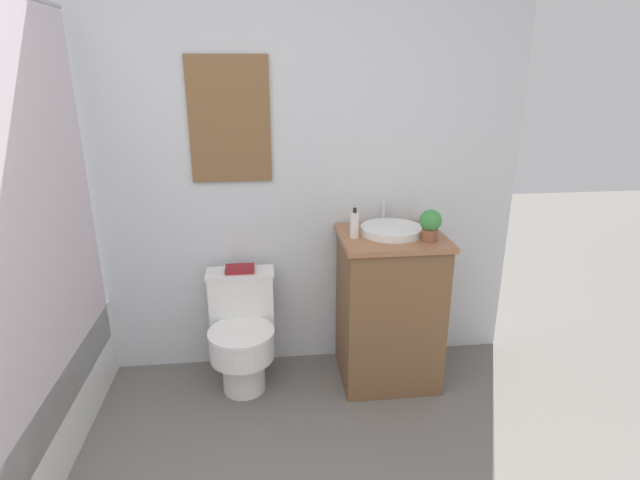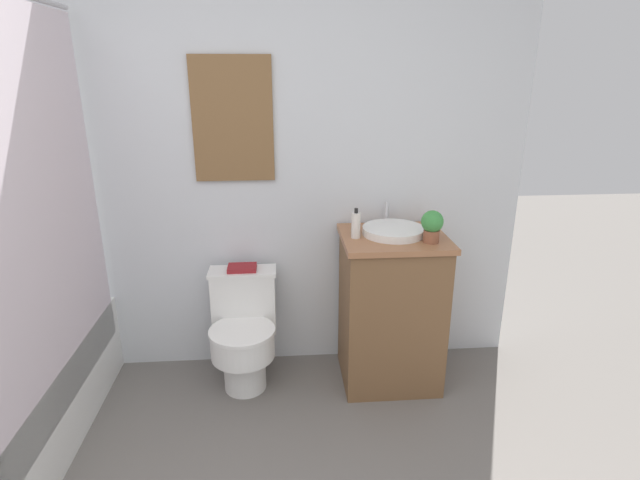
{
  "view_description": "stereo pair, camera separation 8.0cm",
  "coord_description": "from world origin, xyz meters",
  "px_view_note": "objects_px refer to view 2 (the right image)",
  "views": [
    {
      "loc": [
        0.29,
        -0.63,
        1.69
      ],
      "look_at": [
        0.55,
        1.63,
        0.91
      ],
      "focal_mm": 28.0,
      "sensor_mm": 36.0,
      "label": 1
    },
    {
      "loc": [
        0.37,
        -0.64,
        1.69
      ],
      "look_at": [
        0.55,
        1.63,
        0.91
      ],
      "focal_mm": 28.0,
      "sensor_mm": 36.0,
      "label": 2
    }
  ],
  "objects_px": {
    "potted_plant": "(432,225)",
    "book_on_tank": "(242,268)",
    "toilet": "(244,332)",
    "sink": "(393,231)",
    "soap_bottle": "(356,225)"
  },
  "relations": [
    {
      "from": "toilet",
      "to": "potted_plant",
      "type": "relative_size",
      "value": 3.89
    },
    {
      "from": "sink",
      "to": "book_on_tank",
      "type": "distance_m",
      "value": 0.85
    },
    {
      "from": "sink",
      "to": "soap_bottle",
      "type": "height_order",
      "value": "soap_bottle"
    },
    {
      "from": "potted_plant",
      "to": "book_on_tank",
      "type": "bearing_deg",
      "value": 165.75
    },
    {
      "from": "soap_bottle",
      "to": "book_on_tank",
      "type": "xyz_separation_m",
      "value": [
        -0.61,
        0.15,
        -0.28
      ]
    },
    {
      "from": "potted_plant",
      "to": "toilet",
      "type": "bearing_deg",
      "value": 172.45
    },
    {
      "from": "potted_plant",
      "to": "book_on_tank",
      "type": "height_order",
      "value": "potted_plant"
    },
    {
      "from": "toilet",
      "to": "sink",
      "type": "relative_size",
      "value": 1.75
    },
    {
      "from": "toilet",
      "to": "sink",
      "type": "distance_m",
      "value": 0.99
    },
    {
      "from": "sink",
      "to": "potted_plant",
      "type": "relative_size",
      "value": 2.22
    },
    {
      "from": "book_on_tank",
      "to": "toilet",
      "type": "bearing_deg",
      "value": -90.0
    },
    {
      "from": "toilet",
      "to": "potted_plant",
      "type": "distance_m",
      "value": 1.17
    },
    {
      "from": "sink",
      "to": "potted_plant",
      "type": "height_order",
      "value": "potted_plant"
    },
    {
      "from": "soap_bottle",
      "to": "toilet",
      "type": "bearing_deg",
      "value": 176.98
    },
    {
      "from": "sink",
      "to": "potted_plant",
      "type": "bearing_deg",
      "value": -40.29
    }
  ]
}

